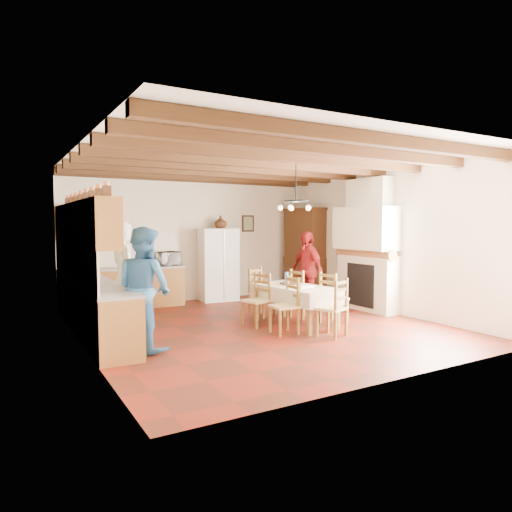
{
  "coord_description": "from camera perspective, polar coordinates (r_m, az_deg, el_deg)",
  "views": [
    {
      "loc": [
        -4.11,
        -7.0,
        1.86
      ],
      "look_at": [
        0.1,
        0.3,
        1.25
      ],
      "focal_mm": 32.0,
      "sensor_mm": 36.0,
      "label": 1
    }
  ],
  "objects": [
    {
      "name": "floor",
      "position": [
        8.33,
        0.44,
        -8.83
      ],
      "size": [
        6.0,
        6.5,
        0.02
      ],
      "primitive_type": "cube",
      "color": "#4D1D12",
      "rests_on": "ground"
    },
    {
      "name": "ceiling",
      "position": [
        8.2,
        0.45,
        12.21
      ],
      "size": [
        6.0,
        6.5,
        0.02
      ],
      "primitive_type": "cube",
      "color": "white",
      "rests_on": "ground"
    },
    {
      "name": "wall_back",
      "position": [
        11.06,
        -8.15,
        2.23
      ],
      "size": [
        6.0,
        0.02,
        3.0
      ],
      "primitive_type": "cube",
      "color": "#F0E0CA",
      "rests_on": "ground"
    },
    {
      "name": "wall_front",
      "position": [
        5.57,
        17.69,
        0.26
      ],
      "size": [
        6.0,
        0.02,
        3.0
      ],
      "primitive_type": "cube",
      "color": "#F0E0CA",
      "rests_on": "ground"
    },
    {
      "name": "wall_left",
      "position": [
        7.09,
        -21.02,
        0.96
      ],
      "size": [
        0.02,
        6.5,
        3.0
      ],
      "primitive_type": "cube",
      "color": "#F0E0CA",
      "rests_on": "ground"
    },
    {
      "name": "wall_right",
      "position": [
        9.99,
        15.51,
        1.92
      ],
      "size": [
        0.02,
        6.5,
        3.0
      ],
      "primitive_type": "cube",
      "color": "#F0E0CA",
      "rests_on": "ground"
    },
    {
      "name": "ceiling_beams",
      "position": [
        8.18,
        0.45,
        11.51
      ],
      "size": [
        6.0,
        6.3,
        0.16
      ],
      "primitive_type": null,
      "color": "#372010",
      "rests_on": "ground"
    },
    {
      "name": "lower_cabinets_left",
      "position": [
        8.29,
        -19.84,
        -6.03
      ],
      "size": [
        0.6,
        4.3,
        0.86
      ],
      "primitive_type": "cube",
      "color": "brown",
      "rests_on": "ground"
    },
    {
      "name": "lower_cabinets_back",
      "position": [
        10.37,
        -15.43,
        -3.94
      ],
      "size": [
        2.3,
        0.6,
        0.86
      ],
      "primitive_type": "cube",
      "color": "brown",
      "rests_on": "ground"
    },
    {
      "name": "countertop_left",
      "position": [
        8.23,
        -19.92,
        -2.94
      ],
      "size": [
        0.62,
        4.3,
        0.04
      ],
      "primitive_type": "cube",
      "color": "gray",
      "rests_on": "lower_cabinets_left"
    },
    {
      "name": "countertop_back",
      "position": [
        10.32,
        -15.48,
        -1.46
      ],
      "size": [
        2.34,
        0.62,
        0.04
      ],
      "primitive_type": "cube",
      "color": "gray",
      "rests_on": "lower_cabinets_back"
    },
    {
      "name": "backsplash_left",
      "position": [
        8.15,
        -21.95,
        -0.8
      ],
      "size": [
        0.03,
        4.3,
        0.6
      ],
      "primitive_type": "cube",
      "color": "white",
      "rests_on": "ground"
    },
    {
      "name": "backsplash_back",
      "position": [
        10.57,
        -15.9,
        0.4
      ],
      "size": [
        2.3,
        0.03,
        0.6
      ],
      "primitive_type": "cube",
      "color": "white",
      "rests_on": "ground"
    },
    {
      "name": "upper_cabinets",
      "position": [
        8.15,
        -20.95,
        3.8
      ],
      "size": [
        0.35,
        4.2,
        0.7
      ],
      "primitive_type": "cube",
      "color": "brown",
      "rests_on": "ground"
    },
    {
      "name": "fireplace",
      "position": [
        9.93,
        13.51,
        1.37
      ],
      "size": [
        0.56,
        1.6,
        2.8
      ],
      "primitive_type": null,
      "color": "beige",
      "rests_on": "ground"
    },
    {
      "name": "wall_picture",
      "position": [
        11.69,
        -1.02,
        4.08
      ],
      "size": [
        0.34,
        0.03,
        0.42
      ],
      "primitive_type": "cube",
      "color": "black",
      "rests_on": "ground"
    },
    {
      "name": "refrigerator",
      "position": [
        11.02,
        -4.83,
        -1.06
      ],
      "size": [
        0.93,
        0.8,
        1.73
      ],
      "primitive_type": "cube",
      "rotation": [
        0.0,
        0.0,
        -0.1
      ],
      "color": "white",
      "rests_on": "floor"
    },
    {
      "name": "hutch",
      "position": [
        11.67,
        6.09,
        0.48
      ],
      "size": [
        0.56,
        1.25,
        2.24
      ],
      "primitive_type": null,
      "rotation": [
        0.0,
        0.0,
        0.03
      ],
      "color": "#3A230E",
      "rests_on": "floor"
    },
    {
      "name": "dining_table",
      "position": [
        8.34,
        4.93,
        -4.32
      ],
      "size": [
        1.03,
        1.73,
        0.72
      ],
      "rotation": [
        0.0,
        0.0,
        0.12
      ],
      "color": "white",
      "rests_on": "floor"
    },
    {
      "name": "chandelier",
      "position": [
        8.26,
        4.99,
        6.83
      ],
      "size": [
        0.47,
        0.47,
        0.03
      ],
      "primitive_type": "torus",
      "color": "black",
      "rests_on": "ground"
    },
    {
      "name": "chair_left_near",
      "position": [
        7.72,
        3.52,
        -6.17
      ],
      "size": [
        0.43,
        0.45,
        0.96
      ],
      "primitive_type": null,
      "rotation": [
        0.0,
        0.0,
        -1.66
      ],
      "color": "brown",
      "rests_on": "floor"
    },
    {
      "name": "chair_left_far",
      "position": [
        8.25,
        -0.01,
        -5.48
      ],
      "size": [
        0.5,
        0.51,
        0.96
      ],
      "primitive_type": null,
      "rotation": [
        0.0,
        0.0,
        -1.3
      ],
      "color": "brown",
      "rests_on": "floor"
    },
    {
      "name": "chair_right_near",
      "position": [
        8.61,
        9.69,
        -5.14
      ],
      "size": [
        0.47,
        0.49,
        0.96
      ],
      "primitive_type": null,
      "rotation": [
        0.0,
        0.0,
        1.75
      ],
      "color": "brown",
      "rests_on": "floor"
    },
    {
      "name": "chair_right_far",
      "position": [
        9.01,
        5.93,
        -4.69
      ],
      "size": [
        0.44,
        0.46,
        0.96
      ],
      "primitive_type": null,
      "rotation": [
        0.0,
        0.0,
        1.67
      ],
      "color": "brown",
      "rests_on": "floor"
    },
    {
      "name": "chair_end_near",
      "position": [
        7.63,
        9.45,
        -6.33
      ],
      "size": [
        0.54,
        0.53,
        0.96
      ],
      "primitive_type": null,
      "rotation": [
        0.0,
        0.0,
        3.51
      ],
      "color": "brown",
      "rests_on": "floor"
    },
    {
      "name": "chair_end_far",
      "position": [
        9.14,
        0.74,
        -4.54
      ],
      "size": [
        0.54,
        0.53,
        0.96
      ],
      "primitive_type": null,
      "rotation": [
        0.0,
        0.0,
        0.38
      ],
      "color": "brown",
      "rests_on": "floor"
    },
    {
      "name": "person_man",
      "position": [
        7.56,
        -16.13,
        -2.91
      ],
      "size": [
        0.51,
        0.73,
        1.91
      ],
      "primitive_type": "imported",
      "rotation": [
        0.0,
        0.0,
        1.65
      ],
      "color": "white",
      "rests_on": "floor"
    },
    {
      "name": "person_woman_blue",
      "position": [
        6.86,
        -13.8,
        -3.99
      ],
      "size": [
        0.98,
        1.08,
        1.81
      ],
      "primitive_type": "imported",
      "rotation": [
        0.0,
        0.0,
        1.99
      ],
      "color": "teal",
      "rests_on": "floor"
    },
    {
      "name": "person_woman_red",
      "position": [
        10.07,
        6.41,
        -1.69
      ],
      "size": [
        0.41,
        0.99,
        1.68
      ],
      "primitive_type": "imported",
      "rotation": [
        0.0,
        0.0,
        -1.57
      ],
      "color": "#A61C1F",
      "rests_on": "floor"
    },
    {
      "name": "microwave",
      "position": [
        10.55,
        -11.04,
        -0.32
      ],
      "size": [
        0.65,
        0.55,
        0.31
      ],
      "primitive_type": "imported",
      "rotation": [
        0.0,
        0.0,
        0.34
      ],
      "color": "silver",
      "rests_on": "countertop_back"
    },
    {
      "name": "fridge_vase",
      "position": [
        11.01,
        -4.46,
        4.25
      ],
      "size": [
        0.37,
        0.37,
        0.31
      ],
      "primitive_type": "imported",
      "rotation": [
        0.0,
        0.0,
        0.27
      ],
      "color": "#3A230E",
      "rests_on": "refrigerator"
    }
  ]
}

